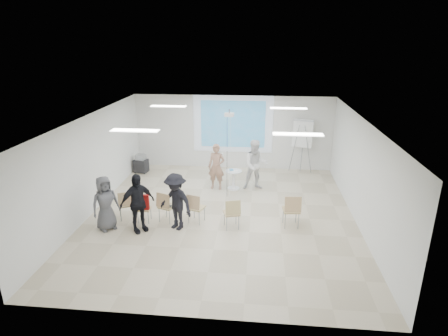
# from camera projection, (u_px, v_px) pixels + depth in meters

# --- Properties ---
(floor) EXTENTS (8.00, 9.00, 0.10)m
(floor) POSITION_uv_depth(u_px,v_px,m) (221.00, 216.00, 11.51)
(floor) COLOR beige
(floor) RESTS_ON ground
(ceiling) EXTENTS (8.00, 9.00, 0.10)m
(ceiling) POSITION_uv_depth(u_px,v_px,m) (221.00, 117.00, 10.49)
(ceiling) COLOR white
(ceiling) RESTS_ON wall_back
(wall_back) EXTENTS (8.00, 0.10, 3.00)m
(wall_back) POSITION_uv_depth(u_px,v_px,m) (233.00, 132.00, 15.28)
(wall_back) COLOR silver
(wall_back) RESTS_ON floor
(wall_left) EXTENTS (0.10, 9.00, 3.00)m
(wall_left) POSITION_uv_depth(u_px,v_px,m) (89.00, 165.00, 11.38)
(wall_left) COLOR silver
(wall_left) RESTS_ON floor
(wall_right) EXTENTS (0.10, 9.00, 3.00)m
(wall_right) POSITION_uv_depth(u_px,v_px,m) (363.00, 173.00, 10.63)
(wall_right) COLOR silver
(wall_right) RESTS_ON floor
(projection_halo) EXTENTS (3.20, 0.01, 2.30)m
(projection_halo) POSITION_uv_depth(u_px,v_px,m) (233.00, 124.00, 15.10)
(projection_halo) COLOR silver
(projection_halo) RESTS_ON wall_back
(projection_image) EXTENTS (2.60, 0.01, 1.90)m
(projection_image) POSITION_uv_depth(u_px,v_px,m) (233.00, 124.00, 15.09)
(projection_image) COLOR teal
(projection_image) RESTS_ON wall_back
(pedestal_table) EXTENTS (0.68, 0.68, 0.72)m
(pedestal_table) POSITION_uv_depth(u_px,v_px,m) (234.00, 179.00, 13.33)
(pedestal_table) COLOR white
(pedestal_table) RESTS_ON floor
(player_left) EXTENTS (0.74, 0.56, 1.87)m
(player_left) POSITION_uv_depth(u_px,v_px,m) (216.00, 164.00, 13.22)
(player_left) COLOR tan
(player_left) RESTS_ON floor
(player_right) EXTENTS (1.09, 0.94, 2.00)m
(player_right) POSITION_uv_depth(u_px,v_px,m) (256.00, 162.00, 13.18)
(player_right) COLOR white
(player_right) RESTS_ON floor
(controller_left) EXTENTS (0.06, 0.14, 0.04)m
(controller_left) POSITION_uv_depth(u_px,v_px,m) (222.00, 154.00, 13.34)
(controller_left) COLOR silver
(controller_left) RESTS_ON player_left
(controller_right) EXTENTS (0.07, 0.14, 0.04)m
(controller_right) POSITION_uv_depth(u_px,v_px,m) (251.00, 151.00, 13.31)
(controller_right) COLOR white
(controller_right) RESTS_ON player_right
(chair_far_left) EXTENTS (0.57, 0.59, 0.91)m
(chair_far_left) POSITION_uv_depth(u_px,v_px,m) (126.00, 203.00, 11.05)
(chair_far_left) COLOR tan
(chair_far_left) RESTS_ON floor
(chair_left_mid) EXTENTS (0.39, 0.41, 0.80)m
(chair_left_mid) POSITION_uv_depth(u_px,v_px,m) (143.00, 208.00, 10.89)
(chair_left_mid) COLOR tan
(chair_left_mid) RESTS_ON floor
(chair_left_inner) EXTENTS (0.59, 0.61, 0.95)m
(chair_left_inner) POSITION_uv_depth(u_px,v_px,m) (166.00, 205.00, 10.87)
(chair_left_inner) COLOR tan
(chair_left_inner) RESTS_ON floor
(chair_center) EXTENTS (0.55, 0.57, 0.92)m
(chair_center) POSITION_uv_depth(u_px,v_px,m) (195.00, 206.00, 10.82)
(chair_center) COLOR tan
(chair_center) RESTS_ON floor
(chair_right_inner) EXTENTS (0.54, 0.57, 0.92)m
(chair_right_inner) POSITION_uv_depth(u_px,v_px,m) (232.00, 211.00, 10.48)
(chair_right_inner) COLOR tan
(chair_right_inner) RESTS_ON floor
(chair_right_far) EXTENTS (0.51, 0.54, 1.00)m
(chair_right_far) POSITION_uv_depth(u_px,v_px,m) (292.00, 208.00, 10.56)
(chair_right_far) COLOR tan
(chair_right_far) RESTS_ON floor
(red_jacket) EXTENTS (0.47, 0.12, 0.44)m
(red_jacket) POSITION_uv_depth(u_px,v_px,m) (141.00, 202.00, 10.66)
(red_jacket) COLOR #A41614
(red_jacket) RESTS_ON chair_left_mid
(laptop) EXTENTS (0.42, 0.36, 0.03)m
(laptop) POSITION_uv_depth(u_px,v_px,m) (168.00, 205.00, 10.98)
(laptop) COLOR black
(laptop) RESTS_ON chair_left_inner
(audience_left) EXTENTS (1.30, 1.26, 1.95)m
(audience_left) POSITION_uv_depth(u_px,v_px,m) (137.00, 199.00, 10.24)
(audience_left) COLOR black
(audience_left) RESTS_ON floor
(audience_mid) EXTENTS (1.38, 1.16, 1.88)m
(audience_mid) POSITION_uv_depth(u_px,v_px,m) (176.00, 198.00, 10.39)
(audience_mid) COLOR black
(audience_mid) RESTS_ON floor
(audience_outer) EXTENTS (1.02, 1.01, 1.77)m
(audience_outer) POSITION_uv_depth(u_px,v_px,m) (105.00, 200.00, 10.38)
(audience_outer) COLOR #56565B
(audience_outer) RESTS_ON floor
(flipchart_easel) EXTENTS (0.90, 0.70, 2.14)m
(flipchart_easel) POSITION_uv_depth(u_px,v_px,m) (303.00, 134.00, 14.66)
(flipchart_easel) COLOR gray
(flipchart_easel) RESTS_ON floor
(av_cart) EXTENTS (0.57, 0.49, 0.76)m
(av_cart) POSITION_uv_depth(u_px,v_px,m) (141.00, 164.00, 15.02)
(av_cart) COLOR black
(av_cart) RESTS_ON floor
(ceiling_projector) EXTENTS (0.30, 0.25, 3.00)m
(ceiling_projector) POSITION_uv_depth(u_px,v_px,m) (229.00, 119.00, 12.00)
(ceiling_projector) COLOR white
(ceiling_projector) RESTS_ON ceiling
(fluor_panel_nw) EXTENTS (1.20, 0.30, 0.02)m
(fluor_panel_nw) POSITION_uv_depth(u_px,v_px,m) (168.00, 106.00, 12.58)
(fluor_panel_nw) COLOR white
(fluor_panel_nw) RESTS_ON ceiling
(fluor_panel_ne) EXTENTS (1.20, 0.30, 0.02)m
(fluor_panel_ne) POSITION_uv_depth(u_px,v_px,m) (288.00, 108.00, 12.21)
(fluor_panel_ne) COLOR white
(fluor_panel_ne) RESTS_ON ceiling
(fluor_panel_sw) EXTENTS (1.20, 0.30, 0.02)m
(fluor_panel_sw) POSITION_uv_depth(u_px,v_px,m) (135.00, 130.00, 9.29)
(fluor_panel_sw) COLOR white
(fluor_panel_sw) RESTS_ON ceiling
(fluor_panel_se) EXTENTS (1.20, 0.30, 0.02)m
(fluor_panel_se) POSITION_uv_depth(u_px,v_px,m) (298.00, 134.00, 8.92)
(fluor_panel_se) COLOR white
(fluor_panel_se) RESTS_ON ceiling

